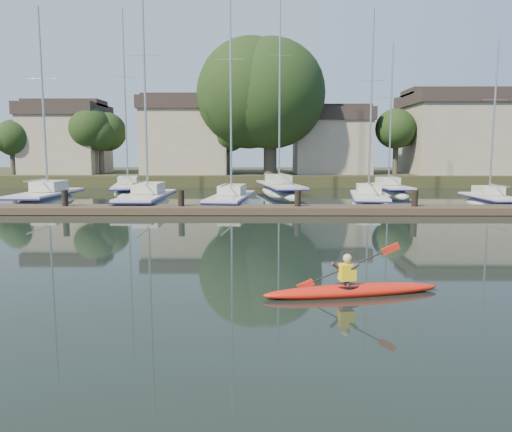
{
  "coord_description": "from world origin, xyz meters",
  "views": [
    {
      "loc": [
        1.06,
        -11.5,
        3.21
      ],
      "look_at": [
        0.94,
        3.8,
        1.2
      ],
      "focal_mm": 35.0,
      "sensor_mm": 36.0,
      "label": 1
    }
  ],
  "objects_px": {
    "sailboat_5": "(128,195)",
    "sailboat_3": "(368,207)",
    "sailboat_4": "(490,208)",
    "sailboat_7": "(389,195)",
    "sailboat_1": "(147,209)",
    "sailboat_6": "(280,195)",
    "sailboat_2": "(231,208)",
    "kayak": "(352,288)",
    "dock": "(239,209)",
    "sailboat_0": "(47,206)"
  },
  "relations": [
    {
      "from": "sailboat_5",
      "to": "sailboat_3",
      "type": "bearing_deg",
      "value": -38.03
    },
    {
      "from": "sailboat_4",
      "to": "sailboat_7",
      "type": "height_order",
      "value": "sailboat_7"
    },
    {
      "from": "sailboat_1",
      "to": "sailboat_4",
      "type": "height_order",
      "value": "sailboat_1"
    },
    {
      "from": "sailboat_3",
      "to": "sailboat_6",
      "type": "relative_size",
      "value": 0.72
    },
    {
      "from": "sailboat_4",
      "to": "sailboat_5",
      "type": "xyz_separation_m",
      "value": [
        -24.01,
        8.76,
        -0.01
      ]
    },
    {
      "from": "sailboat_4",
      "to": "sailboat_5",
      "type": "relative_size",
      "value": 0.72
    },
    {
      "from": "sailboat_6",
      "to": "sailboat_7",
      "type": "distance_m",
      "value": 8.37
    },
    {
      "from": "sailboat_2",
      "to": "sailboat_3",
      "type": "xyz_separation_m",
      "value": [
        8.29,
        0.51,
        -0.01
      ]
    },
    {
      "from": "kayak",
      "to": "sailboat_7",
      "type": "xyz_separation_m",
      "value": [
        7.84,
        27.31,
        -0.34
      ]
    },
    {
      "from": "sailboat_2",
      "to": "sailboat_7",
      "type": "xyz_separation_m",
      "value": [
        11.63,
        8.71,
        -0.0
      ]
    },
    {
      "from": "kayak",
      "to": "sailboat_7",
      "type": "bearing_deg",
      "value": 62.77
    },
    {
      "from": "sailboat_3",
      "to": "sailboat_4",
      "type": "relative_size",
      "value": 1.18
    },
    {
      "from": "kayak",
      "to": "sailboat_4",
      "type": "relative_size",
      "value": 0.38
    },
    {
      "from": "dock",
      "to": "sailboat_0",
      "type": "distance_m",
      "value": 13.26
    },
    {
      "from": "kayak",
      "to": "dock",
      "type": "relative_size",
      "value": 0.12
    },
    {
      "from": "sailboat_0",
      "to": "dock",
      "type": "bearing_deg",
      "value": -22.79
    },
    {
      "from": "sailboat_3",
      "to": "sailboat_7",
      "type": "xyz_separation_m",
      "value": [
        3.34,
        8.2,
        0.0
      ]
    },
    {
      "from": "dock",
      "to": "sailboat_5",
      "type": "height_order",
      "value": "sailboat_5"
    },
    {
      "from": "sailboat_0",
      "to": "sailboat_6",
      "type": "xyz_separation_m",
      "value": [
        14.79,
        7.82,
        0.01
      ]
    },
    {
      "from": "dock",
      "to": "sailboat_2",
      "type": "xyz_separation_m",
      "value": [
        -0.67,
        3.95,
        -0.39
      ]
    },
    {
      "from": "sailboat_3",
      "to": "sailboat_7",
      "type": "relative_size",
      "value": 1.02
    },
    {
      "from": "sailboat_7",
      "to": "sailboat_0",
      "type": "bearing_deg",
      "value": -165.29
    },
    {
      "from": "sailboat_6",
      "to": "sailboat_1",
      "type": "bearing_deg",
      "value": -141.42
    },
    {
      "from": "sailboat_3",
      "to": "sailboat_5",
      "type": "xyz_separation_m",
      "value": [
        -16.8,
        8.52,
        0.0
      ]
    },
    {
      "from": "sailboat_3",
      "to": "sailboat_5",
      "type": "distance_m",
      "value": 18.84
    },
    {
      "from": "sailboat_3",
      "to": "sailboat_7",
      "type": "bearing_deg",
      "value": 76.07
    },
    {
      "from": "dock",
      "to": "sailboat_3",
      "type": "height_order",
      "value": "sailboat_3"
    },
    {
      "from": "dock",
      "to": "sailboat_0",
      "type": "height_order",
      "value": "sailboat_0"
    },
    {
      "from": "dock",
      "to": "sailboat_6",
      "type": "xyz_separation_m",
      "value": [
        2.6,
        13.03,
        -0.41
      ]
    },
    {
      "from": "dock",
      "to": "sailboat_6",
      "type": "relative_size",
      "value": 1.92
    },
    {
      "from": "sailboat_0",
      "to": "sailboat_3",
      "type": "distance_m",
      "value": 19.82
    },
    {
      "from": "sailboat_0",
      "to": "sailboat_4",
      "type": "height_order",
      "value": "sailboat_0"
    },
    {
      "from": "sailboat_1",
      "to": "sailboat_4",
      "type": "relative_size",
      "value": 1.39
    },
    {
      "from": "sailboat_2",
      "to": "sailboat_6",
      "type": "xyz_separation_m",
      "value": [
        3.27,
        9.07,
        -0.02
      ]
    },
    {
      "from": "sailboat_6",
      "to": "sailboat_7",
      "type": "bearing_deg",
      "value": -11.85
    },
    {
      "from": "sailboat_6",
      "to": "sailboat_7",
      "type": "relative_size",
      "value": 1.42
    },
    {
      "from": "kayak",
      "to": "sailboat_1",
      "type": "height_order",
      "value": "sailboat_1"
    },
    {
      "from": "sailboat_3",
      "to": "sailboat_6",
      "type": "bearing_deg",
      "value": 128.62
    },
    {
      "from": "sailboat_1",
      "to": "sailboat_6",
      "type": "xyz_separation_m",
      "value": [
        8.24,
        9.14,
        -0.0
      ]
    },
    {
      "from": "sailboat_4",
      "to": "sailboat_5",
      "type": "height_order",
      "value": "sailboat_5"
    },
    {
      "from": "sailboat_0",
      "to": "sailboat_6",
      "type": "height_order",
      "value": "sailboat_6"
    },
    {
      "from": "sailboat_1",
      "to": "sailboat_7",
      "type": "height_order",
      "value": "sailboat_1"
    },
    {
      "from": "dock",
      "to": "sailboat_3",
      "type": "relative_size",
      "value": 2.68
    },
    {
      "from": "kayak",
      "to": "sailboat_1",
      "type": "distance_m",
      "value": 20.5
    },
    {
      "from": "sailboat_2",
      "to": "sailboat_7",
      "type": "height_order",
      "value": "sailboat_2"
    },
    {
      "from": "kayak",
      "to": "sailboat_5",
      "type": "height_order",
      "value": "sailboat_5"
    },
    {
      "from": "kayak",
      "to": "sailboat_6",
      "type": "xyz_separation_m",
      "value": [
        -0.52,
        27.67,
        -0.37
      ]
    },
    {
      "from": "sailboat_3",
      "to": "sailboat_6",
      "type": "height_order",
      "value": "sailboat_6"
    },
    {
      "from": "sailboat_4",
      "to": "sailboat_7",
      "type": "bearing_deg",
      "value": 114.23
    },
    {
      "from": "sailboat_5",
      "to": "sailboat_6",
      "type": "relative_size",
      "value": 0.85
    }
  ]
}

